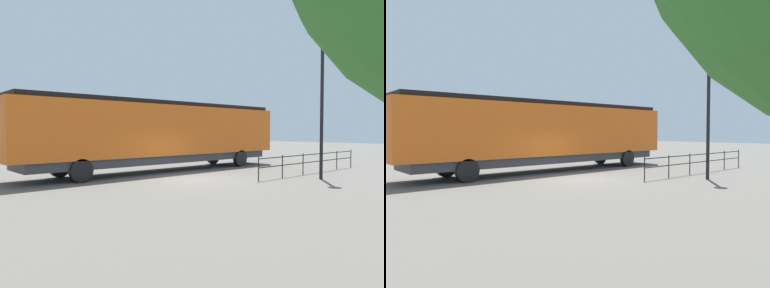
# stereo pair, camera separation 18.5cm
# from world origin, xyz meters

# --- Properties ---
(ground_plane) EXTENTS (120.00, 120.00, 0.00)m
(ground_plane) POSITION_xyz_m (0.00, 0.00, 0.00)
(ground_plane) COLOR #666059
(locomotive) EXTENTS (2.86, 17.52, 4.08)m
(locomotive) POSITION_xyz_m (-3.91, 1.62, 2.29)
(locomotive) COLOR orange
(locomotive) RESTS_ON ground_plane
(lamp_post) EXTENTS (0.57, 0.57, 7.38)m
(lamp_post) POSITION_xyz_m (4.12, 4.76, 5.31)
(lamp_post) COLOR black
(lamp_post) RESTS_ON ground_plane
(platform_fence) EXTENTS (0.05, 9.91, 1.16)m
(platform_fence) POSITION_xyz_m (2.57, 6.72, 0.75)
(platform_fence) COLOR black
(platform_fence) RESTS_ON ground_plane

